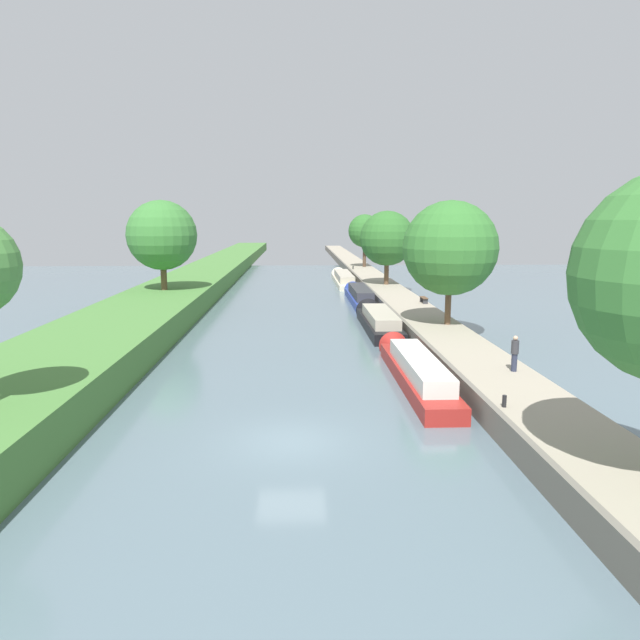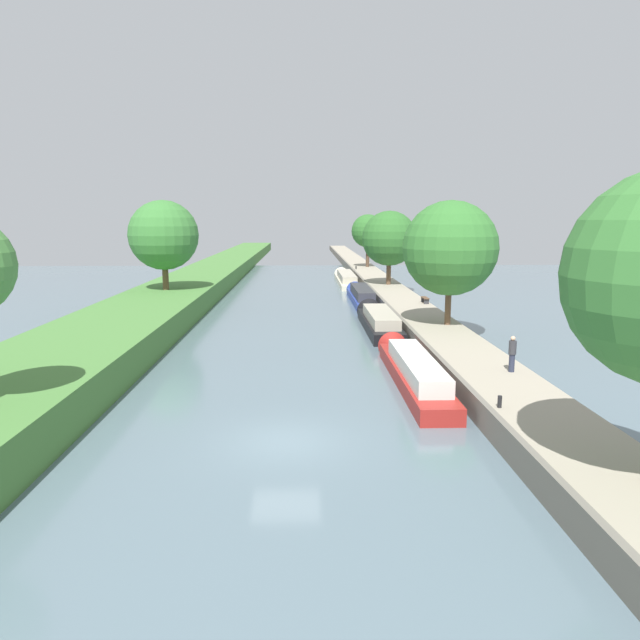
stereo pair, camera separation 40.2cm
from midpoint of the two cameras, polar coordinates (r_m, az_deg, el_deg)
ground_plane at (r=21.52m, az=-2.83°, el=-11.76°), size 160.00×160.00×0.00m
right_towpath at (r=23.11m, az=21.43°, el=-9.54°), size 3.55×260.00×1.04m
stone_quay at (r=22.44m, az=16.90°, el=-9.79°), size 0.25×260.00×1.09m
narrowboat_red at (r=29.20m, az=9.39°, el=-4.77°), size 1.80×13.08×1.98m
narrowboat_black at (r=42.87m, az=5.96°, el=-0.02°), size 2.12×12.22×2.10m
narrowboat_blue at (r=56.45m, az=4.21°, el=2.42°), size 1.89×13.64×2.08m
narrowboat_cream at (r=72.86m, az=2.67°, el=4.08°), size 2.06×16.85×2.09m
tree_rightbank_midnear at (r=38.85m, az=12.88°, el=6.83°), size 6.13×6.13×8.06m
tree_rightbank_midfar at (r=62.00m, az=6.97°, el=7.90°), size 5.72×5.72×7.69m
tree_rightbank_far at (r=84.60m, az=4.84°, el=8.64°), size 4.70×4.70×7.48m
tree_leftbank_upstream at (r=52.28m, az=-14.80°, el=7.99°), size 5.96×5.96×7.68m
person_walking at (r=27.98m, az=18.65°, el=-3.07°), size 0.34×0.34×1.66m
mooring_bollard_near at (r=22.80m, az=17.62°, el=-7.61°), size 0.16×0.16×0.45m
mooring_bollard_far at (r=80.66m, az=3.68°, el=5.13°), size 0.16×0.16×0.45m
park_bench at (r=48.97m, az=10.45°, el=2.04°), size 0.44×1.50×0.47m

